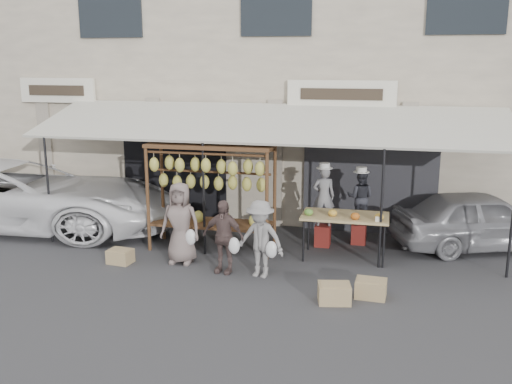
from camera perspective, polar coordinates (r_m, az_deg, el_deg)
ground_plane at (r=10.54m, az=-1.85°, el=-8.60°), size 90.00×90.00×0.00m
shophouse at (r=16.15m, az=4.09°, el=12.21°), size 24.00×6.15×7.30m
awning at (r=12.08m, az=0.88°, el=6.82°), size 10.00×2.35×2.92m
banana_rack at (r=11.68m, az=-4.56°, el=1.59°), size 2.60×0.90×2.24m
produce_table at (r=11.38m, az=8.88°, el=-2.51°), size 1.70×0.90×1.04m
vendor_left at (r=12.06m, az=6.79°, el=-0.42°), size 0.51×0.37×1.27m
vendor_right at (r=12.35m, az=10.39°, el=-0.54°), size 0.61×0.49×1.17m
customer_left at (r=11.16m, az=-7.56°, el=-3.10°), size 0.79×0.51×1.61m
customer_mid at (r=10.62m, az=-3.30°, el=-4.46°), size 0.85×0.45×1.39m
customer_right at (r=10.38m, az=0.42°, el=-4.73°), size 1.02×0.72×1.44m
stool_left at (r=12.30m, az=6.68°, el=-4.34°), size 0.36×0.36×0.45m
stool_right at (r=12.56m, az=10.24°, el=-4.12°), size 0.37×0.37×0.44m
crate_near_a at (r=9.58m, az=7.84°, el=-10.01°), size 0.59×0.49×0.31m
crate_near_b at (r=9.88m, az=11.41°, el=-9.44°), size 0.53×0.41×0.30m
crate_far at (r=11.54m, az=-13.41°, el=-6.28°), size 0.49×0.40×0.27m
van at (r=14.63m, az=-23.72°, el=1.29°), size 5.80×2.95×2.36m
sedan at (r=12.83m, az=21.62°, el=-2.60°), size 3.95×2.64×1.25m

